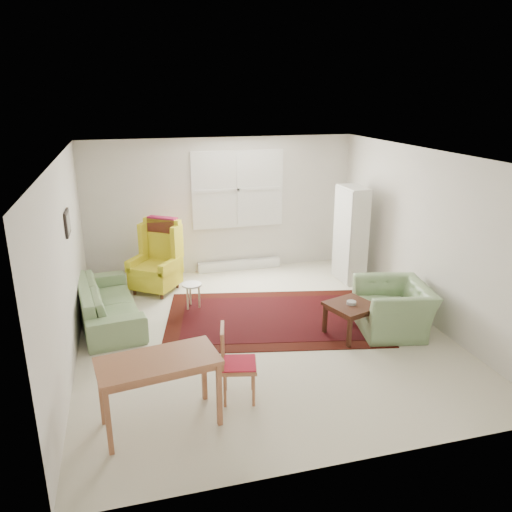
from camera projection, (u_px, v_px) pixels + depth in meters
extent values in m
cube|color=beige|center=(261.00, 332.00, 7.12)|extent=(5.00, 5.50, 0.01)
cube|color=white|center=(262.00, 155.00, 6.34)|extent=(5.00, 5.50, 0.01)
cube|color=silver|center=(222.00, 206.00, 9.25)|extent=(5.00, 0.04, 2.50)
cube|color=silver|center=(349.00, 343.00, 4.21)|extent=(5.00, 0.04, 2.50)
cube|color=silver|center=(66.00, 264.00, 6.12)|extent=(0.04, 5.50, 2.50)
cube|color=silver|center=(425.00, 236.00, 7.34)|extent=(0.04, 5.50, 2.50)
cube|color=white|center=(238.00, 189.00, 9.21)|extent=(1.72, 0.06, 1.42)
cube|color=white|center=(238.00, 189.00, 9.21)|extent=(1.60, 0.02, 1.30)
cube|color=silver|center=(239.00, 265.00, 9.62)|extent=(1.60, 0.12, 0.18)
cube|color=black|center=(67.00, 223.00, 6.46)|extent=(0.03, 0.42, 0.32)
cube|color=#9B7347|center=(68.00, 223.00, 6.46)|extent=(0.01, 0.34, 0.24)
imported|color=#708E5E|center=(107.00, 295.00, 7.37)|extent=(1.07, 2.12, 0.82)
imported|color=#708E5E|center=(394.00, 303.00, 7.06)|extent=(1.11, 1.22, 0.83)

